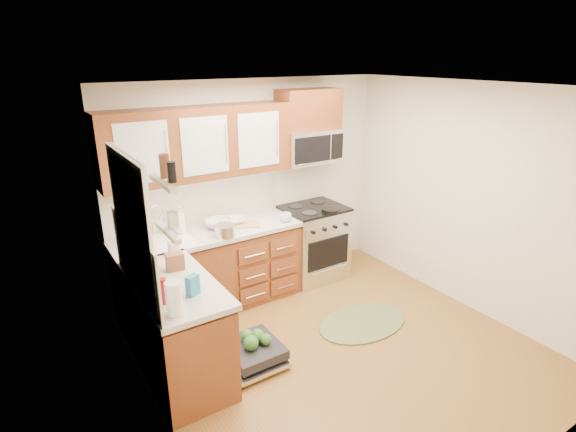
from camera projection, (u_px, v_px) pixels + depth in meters
floor at (341, 349)px, 4.44m from camera, size 3.50×3.50×0.00m
ceiling at (354, 87)px, 3.59m from camera, size 3.50×3.50×0.00m
wall_back at (253, 186)px, 5.40m from camera, size 3.50×0.04×2.50m
wall_front at (539, 326)px, 2.64m from camera, size 3.50×0.04×2.50m
wall_left at (153, 283)px, 3.13m from camera, size 0.04×3.50×2.50m
wall_right at (470, 200)px, 4.91m from camera, size 0.04×3.50×2.50m
base_cabinet_back at (211, 272)px, 5.08m from camera, size 2.05×0.60×0.85m
base_cabinet_left at (178, 333)px, 3.97m from camera, size 0.60×1.25×0.85m
countertop_back at (209, 234)px, 4.91m from camera, size 2.07×0.64×0.05m
countertop_left at (174, 285)px, 3.82m from camera, size 0.64×1.27×0.05m
backsplash_back at (197, 200)px, 5.03m from camera, size 2.05×0.02×0.57m
backsplash_left at (135, 260)px, 3.56m from camera, size 0.02×1.25×0.57m
upper_cabinets at (198, 143)px, 4.68m from camera, size 2.05×0.35×0.75m
cabinet_over_mw at (309, 109)px, 5.31m from camera, size 0.76×0.35×0.47m
range at (313, 242)px, 5.76m from camera, size 0.76×0.64×0.95m
microwave at (309, 146)px, 5.44m from camera, size 0.76×0.38×0.40m
sink at (164, 254)px, 4.66m from camera, size 0.62×0.50×0.26m
dishwasher at (250, 354)px, 4.21m from camera, size 0.70×0.60×0.20m
window at (131, 221)px, 3.43m from camera, size 0.03×1.05×1.05m
window_blind at (129, 179)px, 3.33m from camera, size 0.02×0.96×0.40m
shelf_upper at (162, 183)px, 2.59m from camera, size 0.04×0.40×0.03m
shelf_lower at (167, 231)px, 2.69m from camera, size 0.04×0.40×0.03m
rug at (363, 323)px, 4.86m from camera, size 1.22×0.98×0.02m
skillet at (331, 210)px, 5.43m from camera, size 0.28×0.28×0.04m
stock_pot at (225, 231)px, 4.75m from camera, size 0.26×0.26×0.13m
cutting_board at (247, 225)px, 5.06m from camera, size 0.33×0.28×0.02m
canister at (177, 224)px, 4.90m from camera, size 0.10×0.10×0.15m
paper_towel_roll at (174, 298)px, 3.30m from camera, size 0.16×0.16×0.27m
mustard_bottle at (151, 258)px, 4.03m from camera, size 0.07×0.07×0.21m
red_bottle at (163, 291)px, 3.45m from camera, size 0.06×0.06×0.22m
wooden_box at (175, 261)px, 4.02m from camera, size 0.17×0.13×0.16m
blue_carton at (193, 285)px, 3.59m from camera, size 0.12×0.10×0.17m
bowl_a at (233, 221)px, 5.12m from camera, size 0.34×0.34×0.06m
bowl_b at (218, 224)px, 4.99m from camera, size 0.37×0.37×0.09m
cup at (286, 217)px, 5.18m from camera, size 0.17×0.17×0.10m
soap_bottle_a at (180, 220)px, 4.80m from camera, size 0.13×0.13×0.31m
soap_bottle_b at (174, 246)px, 4.29m from camera, size 0.09×0.09×0.21m
soap_bottle_c at (157, 285)px, 3.59m from camera, size 0.16×0.16×0.18m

